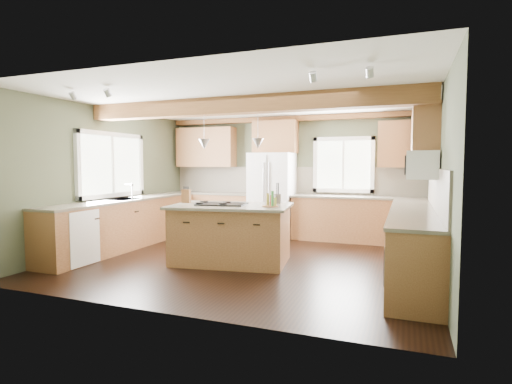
% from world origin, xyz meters
% --- Properties ---
extents(floor, '(5.60, 5.60, 0.00)m').
position_xyz_m(floor, '(0.00, 0.00, 0.00)').
color(floor, black).
rests_on(floor, ground).
extents(ceiling, '(5.60, 5.60, 0.00)m').
position_xyz_m(ceiling, '(0.00, 0.00, 2.60)').
color(ceiling, silver).
rests_on(ceiling, wall_back).
extents(wall_back, '(5.60, 0.00, 5.60)m').
position_xyz_m(wall_back, '(0.00, 2.50, 1.30)').
color(wall_back, '#484D37').
rests_on(wall_back, ground).
extents(wall_left, '(0.00, 5.00, 5.00)m').
position_xyz_m(wall_left, '(-2.80, 0.00, 1.30)').
color(wall_left, '#484D37').
rests_on(wall_left, ground).
extents(wall_right, '(0.00, 5.00, 5.00)m').
position_xyz_m(wall_right, '(2.80, 0.00, 1.30)').
color(wall_right, '#484D37').
rests_on(wall_right, ground).
extents(ceiling_beam, '(5.55, 0.26, 0.26)m').
position_xyz_m(ceiling_beam, '(0.00, -0.24, 2.47)').
color(ceiling_beam, brown).
rests_on(ceiling_beam, ceiling).
extents(soffit_trim, '(5.55, 0.20, 0.10)m').
position_xyz_m(soffit_trim, '(0.00, 2.40, 2.54)').
color(soffit_trim, brown).
rests_on(soffit_trim, ceiling).
extents(backsplash_back, '(5.58, 0.03, 0.58)m').
position_xyz_m(backsplash_back, '(0.00, 2.48, 1.21)').
color(backsplash_back, brown).
rests_on(backsplash_back, wall_back).
extents(backsplash_right, '(0.03, 3.70, 0.58)m').
position_xyz_m(backsplash_right, '(2.78, 0.05, 1.21)').
color(backsplash_right, brown).
rests_on(backsplash_right, wall_right).
extents(base_cab_back_left, '(2.02, 0.60, 0.88)m').
position_xyz_m(base_cab_back_left, '(-1.79, 2.20, 0.44)').
color(base_cab_back_left, brown).
rests_on(base_cab_back_left, floor).
extents(counter_back_left, '(2.06, 0.64, 0.04)m').
position_xyz_m(counter_back_left, '(-1.79, 2.20, 0.90)').
color(counter_back_left, '#4A4236').
rests_on(counter_back_left, base_cab_back_left).
extents(base_cab_back_right, '(2.62, 0.60, 0.88)m').
position_xyz_m(base_cab_back_right, '(1.49, 2.20, 0.44)').
color(base_cab_back_right, brown).
rests_on(base_cab_back_right, floor).
extents(counter_back_right, '(2.66, 0.64, 0.04)m').
position_xyz_m(counter_back_right, '(1.49, 2.20, 0.90)').
color(counter_back_right, '#4A4236').
rests_on(counter_back_right, base_cab_back_right).
extents(base_cab_left, '(0.60, 3.70, 0.88)m').
position_xyz_m(base_cab_left, '(-2.50, 0.05, 0.44)').
color(base_cab_left, brown).
rests_on(base_cab_left, floor).
extents(counter_left, '(0.64, 3.74, 0.04)m').
position_xyz_m(counter_left, '(-2.50, 0.05, 0.90)').
color(counter_left, '#4A4236').
rests_on(counter_left, base_cab_left).
extents(base_cab_right, '(0.60, 3.70, 0.88)m').
position_xyz_m(base_cab_right, '(2.50, 0.05, 0.44)').
color(base_cab_right, brown).
rests_on(base_cab_right, floor).
extents(counter_right, '(0.64, 3.74, 0.04)m').
position_xyz_m(counter_right, '(2.50, 0.05, 0.90)').
color(counter_right, '#4A4236').
rests_on(counter_right, base_cab_right).
extents(upper_cab_back_left, '(1.40, 0.35, 0.90)m').
position_xyz_m(upper_cab_back_left, '(-1.99, 2.33, 1.95)').
color(upper_cab_back_left, brown).
rests_on(upper_cab_back_left, wall_back).
extents(upper_cab_over_fridge, '(0.96, 0.35, 0.70)m').
position_xyz_m(upper_cab_over_fridge, '(-0.30, 2.33, 2.15)').
color(upper_cab_over_fridge, brown).
rests_on(upper_cab_over_fridge, wall_back).
extents(upper_cab_right, '(0.35, 2.20, 0.90)m').
position_xyz_m(upper_cab_right, '(2.62, 0.90, 1.95)').
color(upper_cab_right, brown).
rests_on(upper_cab_right, wall_right).
extents(upper_cab_back_corner, '(0.90, 0.35, 0.90)m').
position_xyz_m(upper_cab_back_corner, '(2.30, 2.33, 1.95)').
color(upper_cab_back_corner, brown).
rests_on(upper_cab_back_corner, wall_back).
extents(window_left, '(0.04, 1.60, 1.05)m').
position_xyz_m(window_left, '(-2.78, 0.05, 1.55)').
color(window_left, white).
rests_on(window_left, wall_left).
extents(window_back, '(1.10, 0.04, 1.00)m').
position_xyz_m(window_back, '(1.15, 2.48, 1.55)').
color(window_back, white).
rests_on(window_back, wall_back).
extents(sink, '(0.50, 0.65, 0.03)m').
position_xyz_m(sink, '(-2.50, 0.05, 0.91)').
color(sink, '#262628').
rests_on(sink, counter_left).
extents(faucet, '(0.02, 0.02, 0.28)m').
position_xyz_m(faucet, '(-2.32, 0.05, 1.05)').
color(faucet, '#B2B2B7').
rests_on(faucet, sink).
extents(dishwasher, '(0.60, 0.60, 0.84)m').
position_xyz_m(dishwasher, '(-2.49, -1.25, 0.43)').
color(dishwasher, white).
rests_on(dishwasher, floor).
extents(oven, '(0.60, 0.72, 0.84)m').
position_xyz_m(oven, '(2.49, -1.25, 0.43)').
color(oven, white).
rests_on(oven, floor).
extents(microwave, '(0.40, 0.70, 0.38)m').
position_xyz_m(microwave, '(2.58, -0.05, 1.55)').
color(microwave, white).
rests_on(microwave, wall_right).
extents(pendant_left, '(0.18, 0.18, 0.16)m').
position_xyz_m(pendant_left, '(-0.64, -0.31, 1.88)').
color(pendant_left, '#B2B2B7').
rests_on(pendant_left, ceiling).
extents(pendant_right, '(0.18, 0.18, 0.16)m').
position_xyz_m(pendant_right, '(0.23, -0.18, 1.88)').
color(pendant_right, '#B2B2B7').
rests_on(pendant_right, ceiling).
extents(refrigerator, '(0.90, 0.74, 1.80)m').
position_xyz_m(refrigerator, '(-0.30, 2.12, 0.90)').
color(refrigerator, white).
rests_on(refrigerator, floor).
extents(island, '(1.88, 1.31, 0.88)m').
position_xyz_m(island, '(-0.20, -0.24, 0.44)').
color(island, brown).
rests_on(island, floor).
extents(island_top, '(2.02, 1.44, 0.04)m').
position_xyz_m(island_top, '(-0.20, -0.24, 0.90)').
color(island_top, '#4A4236').
rests_on(island_top, island).
extents(cooktop, '(0.82, 0.61, 0.02)m').
position_xyz_m(cooktop, '(-0.35, -0.27, 0.93)').
color(cooktop, black).
rests_on(cooktop, island_top).
extents(knife_block, '(0.15, 0.12, 0.22)m').
position_xyz_m(knife_block, '(-1.05, -0.19, 1.03)').
color(knife_block, brown).
rests_on(knife_block, island_top).
extents(utensil_crock, '(0.13, 0.13, 0.15)m').
position_xyz_m(utensil_crock, '(0.42, 0.23, 1.00)').
color(utensil_crock, '#413A34').
rests_on(utensil_crock, island_top).
extents(bottle_tray, '(0.26, 0.26, 0.23)m').
position_xyz_m(bottle_tray, '(0.47, -0.28, 1.03)').
color(bottle_tray, brown).
rests_on(bottle_tray, island_top).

